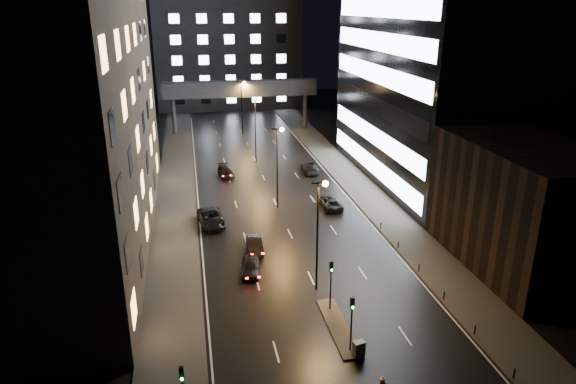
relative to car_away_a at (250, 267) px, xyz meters
name	(u,v)px	position (x,y,z in m)	size (l,w,h in m)	color
ground	(263,178)	(5.42, 28.08, -0.70)	(160.00, 160.00, 0.00)	black
sidewalk_left	(176,194)	(-7.08, 23.08, -0.62)	(5.00, 110.00, 0.15)	#383533
sidewalk_right	(356,183)	(17.92, 23.08, -0.62)	(5.00, 110.00, 0.15)	#383533
building_left	(54,47)	(-17.08, 12.08, 19.30)	(15.00, 48.00, 40.00)	#2D2319
building_right_low	(522,207)	(25.42, -2.92, 5.30)	(10.00, 18.00, 12.00)	black
building_right_glass	(451,15)	(30.42, 24.08, 21.80)	(20.00, 36.00, 45.00)	black
building_far	(227,55)	(5.42, 86.08, 11.80)	(34.00, 14.00, 25.00)	#333335
skybridge	(240,89)	(5.42, 58.08, 7.64)	(30.00, 3.00, 10.00)	#333335
median_island	(338,327)	(5.72, -9.92, -0.62)	(1.60, 8.00, 0.15)	#383533
traffic_signal_near	(331,277)	(5.72, -7.43, 2.39)	(0.28, 0.34, 4.40)	black
traffic_signal_far	(352,315)	(5.72, -12.93, 2.39)	(0.28, 0.34, 4.40)	black
bollard_row	(431,282)	(15.62, -5.42, -0.25)	(0.12, 25.12, 0.90)	black
streetlight_near	(319,222)	(5.58, -3.92, 5.80)	(1.45, 0.50, 10.15)	black
streetlight_mid_a	(278,157)	(5.58, 16.08, 5.80)	(1.45, 0.50, 10.15)	black
streetlight_mid_b	(256,122)	(5.58, 36.08, 5.80)	(1.45, 0.50, 10.15)	black
streetlight_far	(242,100)	(5.58, 56.08, 5.80)	(1.45, 0.50, 10.15)	black
car_away_a	(250,267)	(0.00, 0.00, 0.00)	(1.65, 4.11, 1.40)	black
car_away_b	(255,245)	(1.03, 4.55, 0.01)	(1.50, 4.30, 1.42)	black
car_away_c	(211,218)	(-2.99, 12.18, 0.12)	(2.72, 5.89, 1.64)	black
car_away_d	(226,172)	(0.07, 29.83, 0.00)	(1.95, 4.80, 1.39)	black
car_toward_a	(330,203)	(11.84, 14.66, -0.03)	(2.22, 4.82, 1.34)	black
car_toward_b	(310,167)	(12.68, 29.28, 0.09)	(2.20, 5.42, 1.57)	black
utility_cabinet	(359,349)	(6.12, -13.62, 0.02)	(0.82, 0.56, 1.14)	#555457
cone_a	(383,379)	(6.85, -16.51, -0.42)	(0.39, 0.39, 0.56)	red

